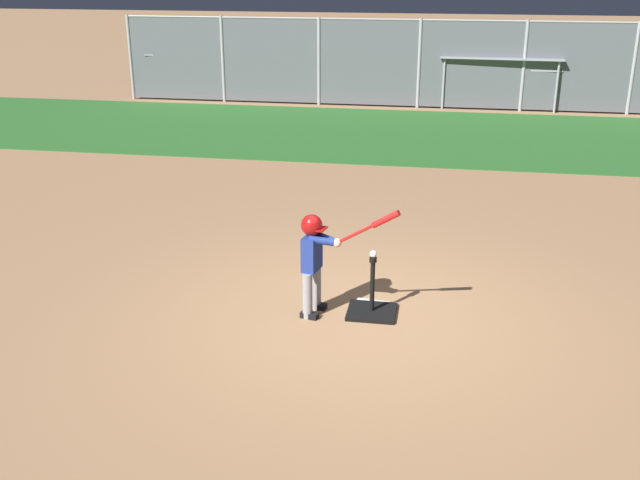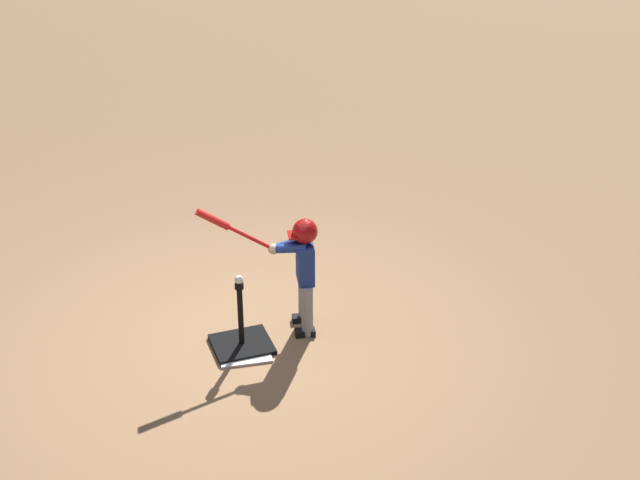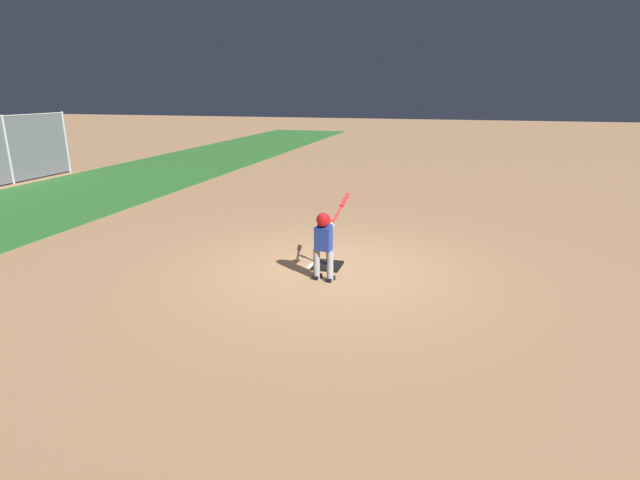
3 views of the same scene
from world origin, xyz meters
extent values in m
plane|color=#99704C|center=(0.00, 0.00, 0.00)|extent=(90.00, 90.00, 0.00)
cylinder|color=#9E9EA3|center=(4.94, 11.67, 1.07)|extent=(0.08, 0.08, 2.14)
cylinder|color=#9E9EA3|center=(7.40, 11.67, 1.07)|extent=(0.08, 0.08, 2.14)
cube|color=white|center=(0.10, 0.18, 0.01)|extent=(0.49, 0.49, 0.02)
cube|color=black|center=(0.09, 0.10, 0.02)|extent=(0.50, 0.45, 0.04)
cylinder|color=black|center=(0.09, 0.10, 0.31)|extent=(0.05, 0.05, 0.54)
cylinder|color=black|center=(0.09, 0.10, 0.61)|extent=(0.08, 0.08, 0.05)
cylinder|color=gray|center=(-0.50, 0.13, 0.25)|extent=(0.12, 0.12, 0.49)
cube|color=black|center=(-0.48, 0.13, 0.03)|extent=(0.19, 0.13, 0.06)
cylinder|color=gray|center=(-0.55, -0.10, 0.25)|extent=(0.12, 0.12, 0.49)
cube|color=black|center=(-0.53, -0.10, 0.03)|extent=(0.19, 0.13, 0.06)
cube|color=navy|center=(-0.53, 0.02, 0.67)|extent=(0.19, 0.28, 0.36)
sphere|color=#DBB293|center=(-0.53, 0.02, 0.96)|extent=(0.19, 0.19, 0.19)
sphere|color=maroon|center=(-0.53, 0.02, 0.98)|extent=(0.22, 0.22, 0.22)
cube|color=maroon|center=(-0.44, 0.00, 0.95)|extent=(0.14, 0.18, 0.01)
cylinder|color=navy|center=(-0.38, 0.03, 0.84)|extent=(0.29, 0.21, 0.11)
cylinder|color=navy|center=(-0.40, -0.05, 0.84)|extent=(0.30, 0.10, 0.11)
sphere|color=#DBB293|center=(-0.26, -0.04, 0.82)|extent=(0.09, 0.09, 0.09)
cylinder|color=red|center=(0.04, -0.11, 1.02)|extent=(0.62, 0.16, 0.41)
cylinder|color=red|center=(0.23, -0.15, 1.14)|extent=(0.29, 0.12, 0.21)
cylinder|color=black|center=(-0.28, -0.04, 0.81)|extent=(0.05, 0.06, 0.05)
sphere|color=white|center=(0.09, 0.10, 0.67)|extent=(0.07, 0.07, 0.07)
camera|label=1|loc=(0.75, -6.92, 3.49)|focal=42.00mm
camera|label=2|loc=(1.65, 6.40, 4.39)|focal=50.00mm
camera|label=3|loc=(-7.61, -1.88, 2.87)|focal=28.00mm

